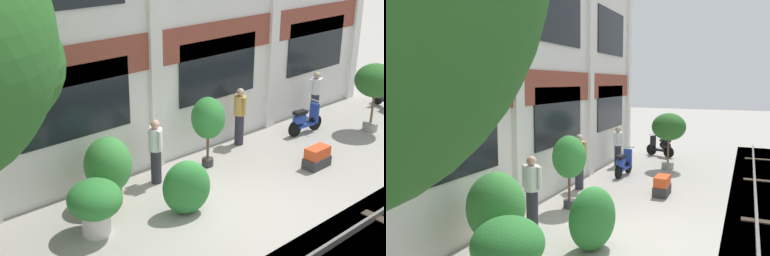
% 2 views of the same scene
% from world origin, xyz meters
% --- Properties ---
extents(ground_plane, '(80.00, 80.00, 0.00)m').
position_xyz_m(ground_plane, '(0.00, 0.00, 0.00)').
color(ground_plane, '#9E998E').
extents(apartment_facade, '(18.11, 0.64, 8.41)m').
position_xyz_m(apartment_facade, '(0.00, 3.17, 4.18)').
color(apartment_facade, silver).
rests_on(apartment_facade, ground).
extents(potted_plant_tall_urn, '(1.25, 1.25, 2.10)m').
position_xyz_m(potted_plant_tall_urn, '(6.51, 0.57, 1.54)').
color(potted_plant_tall_urn, gray).
rests_on(potted_plant_tall_urn, ground).
extents(potted_plant_ribbed_drum, '(1.14, 1.14, 1.20)m').
position_xyz_m(potted_plant_ribbed_drum, '(-2.95, 1.14, 0.72)').
color(potted_plant_ribbed_drum, beige).
rests_on(potted_plant_ribbed_drum, ground).
extents(potted_plant_square_trough, '(0.76, 0.42, 0.56)m').
position_xyz_m(potted_plant_square_trough, '(3.08, 0.07, 0.27)').
color(potted_plant_square_trough, '#333333').
rests_on(potted_plant_square_trough, ground).
extents(potted_plant_stone_basin, '(1.08, 1.08, 1.61)m').
position_xyz_m(potted_plant_stone_basin, '(-2.04, 2.04, 0.90)').
color(potted_plant_stone_basin, '#B76647').
rests_on(potted_plant_stone_basin, ground).
extents(potted_plant_terracotta_small, '(0.88, 0.88, 1.89)m').
position_xyz_m(potted_plant_terracotta_small, '(1.00, 2.02, 1.31)').
color(potted_plant_terracotta_small, '#333333').
rests_on(potted_plant_terracotta_small, ground).
extents(scooter_second_parked, '(1.38, 0.50, 0.98)m').
position_xyz_m(scooter_second_parked, '(4.74, 1.77, 0.44)').
color(scooter_second_parked, black).
rests_on(scooter_second_parked, ground).
extents(resident_by_doorway, '(0.34, 0.52, 1.68)m').
position_xyz_m(resident_by_doorway, '(2.68, 2.50, 0.90)').
color(resident_by_doorway, '#282833').
rests_on(resident_by_doorway, ground).
extents(resident_watching_tracks, '(0.52, 0.34, 1.54)m').
position_xyz_m(resident_watching_tracks, '(6.16, 2.43, 0.82)').
color(resident_watching_tracks, '#282833').
rests_on(resident_watching_tracks, ground).
extents(resident_near_plants, '(0.34, 0.52, 1.65)m').
position_xyz_m(resident_near_plants, '(-0.61, 2.15, 0.88)').
color(resident_near_plants, '#282833').
rests_on(resident_near_plants, ground).
extents(topiary_hedge, '(1.26, 1.06, 1.25)m').
position_xyz_m(topiary_hedge, '(-1.02, 0.55, 0.62)').
color(topiary_hedge, '#2D7A33').
rests_on(topiary_hedge, ground).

